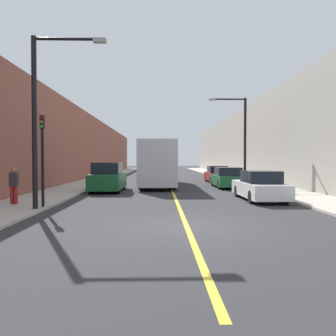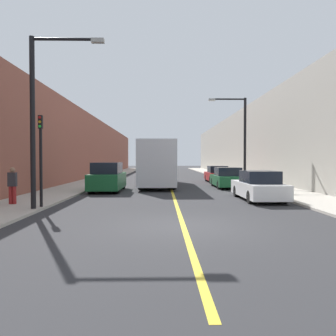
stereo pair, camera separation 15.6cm
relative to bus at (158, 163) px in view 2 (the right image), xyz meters
name	(u,v)px [view 2 (the right image)]	position (x,y,z in m)	size (l,w,h in m)	color
ground_plane	(183,226)	(0.98, -15.74, -1.79)	(200.00, 200.00, 0.00)	#2D2D30
sidewalk_left	(110,176)	(-5.95, 14.26, -1.74)	(2.99, 72.00, 0.10)	#B2AA9E
sidewalk_right	(224,176)	(7.92, 14.26, -1.74)	(2.99, 72.00, 0.10)	#B2AA9E
building_row_left	(81,148)	(-9.44, 14.26, 1.72)	(4.00, 72.00, 7.02)	brown
building_row_right	(252,144)	(11.41, 14.26, 2.14)	(4.00, 72.00, 7.86)	gray
road_center_line	(167,176)	(0.98, 14.26, -1.78)	(0.16, 72.00, 0.01)	gold
bus	(158,163)	(0.00, 0.00, 0.00)	(2.58, 10.79, 3.35)	silver
parked_suv_left	(108,178)	(-3.17, -4.57, -0.92)	(1.89, 4.62, 1.87)	#145128
car_right_near	(258,187)	(5.21, -9.31, -1.11)	(1.78, 4.60, 1.49)	silver
car_right_mid	(227,178)	(5.10, -1.98, -1.12)	(1.88, 4.43, 1.48)	#145128
car_right_far	(217,175)	(5.32, 3.65, -1.12)	(1.76, 4.52, 1.48)	maroon
street_lamp_left	(40,109)	(-4.46, -12.73, 2.25)	(2.92, 0.24, 6.75)	black
street_lamp_right	(241,134)	(6.42, -0.66, 2.21)	(2.92, 0.24, 6.68)	black
traffic_light	(41,157)	(-4.65, -12.16, 0.38)	(0.16, 0.18, 3.76)	black
pedestrian	(12,185)	(-6.21, -11.31, -0.85)	(0.35, 0.22, 1.61)	maroon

